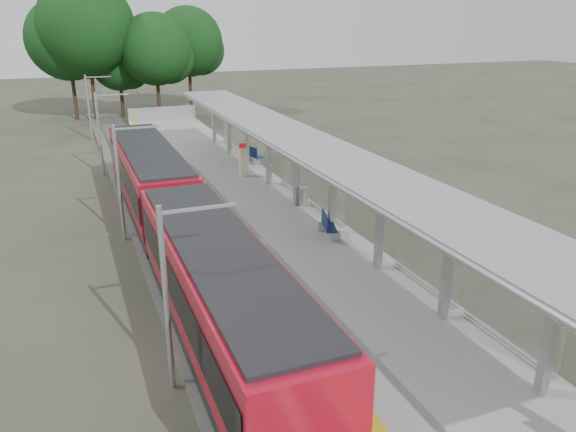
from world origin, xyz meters
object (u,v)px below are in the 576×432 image
Objects in this scene: litter_bin at (303,197)px; bench_mid at (327,224)px; bench_far at (252,154)px; train at (176,219)px; info_pillar_far at (243,162)px.

bench_mid is at bearing -99.09° from litter_bin.
bench_mid is 0.96× the size of bench_far.
train reaches higher than litter_bin.
bench_mid is at bearing -87.22° from info_pillar_far.
bench_far is at bearing 62.07° from info_pillar_far.
train is at bearing -179.20° from bench_mid.
train is 7.23m from litter_bin.
litter_bin is at bearing -105.47° from bench_far.
bench_far is 9.13m from litter_bin.
bench_mid is 0.82× the size of info_pillar_far.
bench_far is at bearing 87.81° from litter_bin.
info_pillar_far reaches higher than litter_bin.
bench_mid is 4.25m from litter_bin.
train is 14.11× the size of info_pillar_far.
train is 6.33m from bench_mid.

